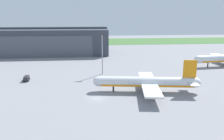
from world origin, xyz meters
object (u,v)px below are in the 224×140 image
at_px(airliner_near_right, 147,82).
at_px(ops_van, 26,78).
at_px(apron_light_mast, 102,50).
at_px(maintenance_hangar, 45,41).

bearing_deg(airliner_near_right, ops_van, 158.28).
bearing_deg(apron_light_mast, maintenance_hangar, 121.28).
bearing_deg(ops_van, airliner_near_right, -21.72).
height_order(maintenance_hangar, ops_van, maintenance_hangar).
relative_size(airliner_near_right, ops_van, 6.94).
height_order(maintenance_hangar, airliner_near_right, maintenance_hangar).
bearing_deg(apron_light_mast, ops_van, -166.80).
height_order(airliner_near_right, ops_van, airliner_near_right).
bearing_deg(airliner_near_right, maintenance_hangar, 120.56).
xyz_separation_m(ops_van, apron_light_mast, (30.87, 7.24, 9.57)).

